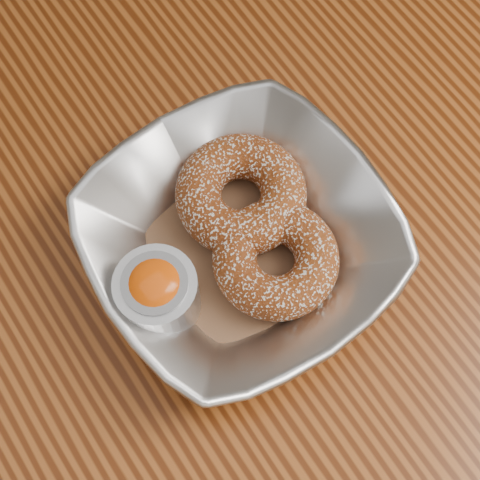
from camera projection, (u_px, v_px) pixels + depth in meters
ground_plane at (168, 424)px, 1.25m from camera, size 4.00×4.00×0.00m
table at (101, 317)px, 0.65m from camera, size 1.20×0.80×0.75m
serving_bowl at (240, 242)px, 0.54m from camera, size 0.22×0.22×0.05m
parchment at (240, 250)px, 0.55m from camera, size 0.20×0.20×0.00m
donut_back at (241, 194)px, 0.55m from camera, size 0.12×0.12×0.04m
donut_front at (276, 259)px, 0.53m from camera, size 0.11×0.11×0.03m
ramekin at (158, 293)px, 0.51m from camera, size 0.06×0.06×0.06m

